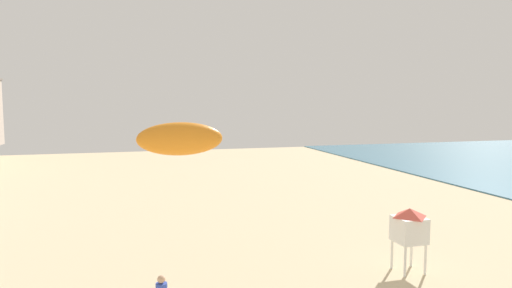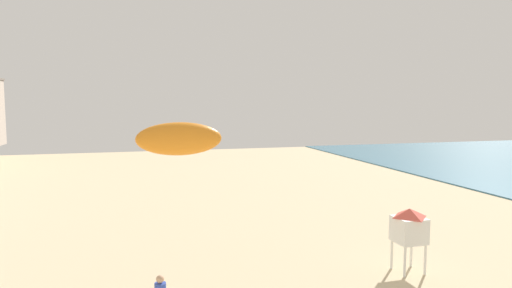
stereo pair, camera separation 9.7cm
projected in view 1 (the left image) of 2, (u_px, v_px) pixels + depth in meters
The scene contains 2 objects.
lifeguard_stand at pixel (409, 226), 17.49m from camera, with size 1.10×1.10×2.55m.
kite_orange_parafoil at pixel (180, 139), 14.07m from camera, with size 2.71×0.75×1.06m.
Camera 1 is at (-4.06, -1.95, 6.70)m, focal length 31.28 mm.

